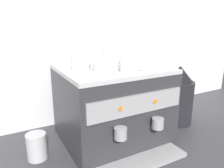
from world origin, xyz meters
name	(u,v)px	position (x,y,z in m)	size (l,w,h in m)	color
ground_plane	(112,137)	(0.00, 0.00, 0.00)	(4.00, 4.00, 0.00)	#38383D
tiled_backsplash_wall	(87,47)	(0.00, 0.33, 0.48)	(2.80, 0.03, 0.96)	silver
espresso_machine	(112,104)	(0.00, -0.01, 0.20)	(0.53, 0.57, 0.41)	#2D2D33
ceramic_cup_0	(81,63)	(-0.18, -0.02, 0.44)	(0.11, 0.09, 0.08)	white
ceramic_cup_1	(110,58)	(0.00, 0.03, 0.45)	(0.11, 0.07, 0.08)	white
ceramic_cup_2	(129,61)	(0.06, -0.07, 0.44)	(0.11, 0.07, 0.07)	white
ceramic_cup_3	(130,65)	(0.02, -0.14, 0.44)	(0.11, 0.08, 0.06)	white
ceramic_cup_4	(84,60)	(-0.12, 0.08, 0.44)	(0.08, 0.12, 0.07)	white
ceramic_bowl_0	(134,60)	(0.15, 0.02, 0.42)	(0.09, 0.09, 0.04)	silver
ceramic_bowl_1	(106,67)	(-0.07, -0.08, 0.43)	(0.12, 0.12, 0.04)	silver
coffee_grinder	(178,96)	(0.46, -0.03, 0.18)	(0.19, 0.19, 0.37)	black
milk_pitcher	(37,146)	(-0.41, -0.01, 0.06)	(0.09, 0.09, 0.13)	#B7B7BC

